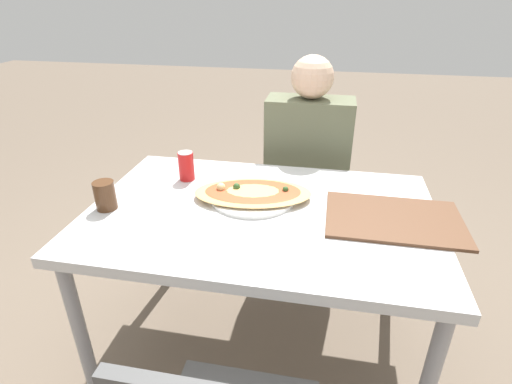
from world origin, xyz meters
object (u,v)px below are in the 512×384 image
object	(u,v)px
person_seated	(307,156)
soda_can	(186,166)
chair_far_seated	(307,181)
drink_glass	(105,195)
pizza_main	(253,194)
dining_table	(261,226)

from	to	relation	value
person_seated	soda_can	bearing A→B (deg)	41.95
chair_far_seated	drink_glass	distance (m)	1.14
pizza_main	drink_glass	distance (m)	0.56
chair_far_seated	soda_can	size ratio (longest dim) A/B	7.25
soda_can	pizza_main	bearing A→B (deg)	-20.58
chair_far_seated	dining_table	bearing A→B (deg)	80.51
dining_table	person_seated	size ratio (longest dim) A/B	1.07
drink_glass	person_seated	bearing A→B (deg)	46.67
dining_table	pizza_main	xyz separation A→B (m)	(-0.05, 0.09, 0.09)
dining_table	chair_far_seated	distance (m)	0.78
person_seated	soda_can	size ratio (longest dim) A/B	9.69
dining_table	soda_can	bearing A→B (deg)	150.43
dining_table	soda_can	xyz separation A→B (m)	(-0.36, 0.21, 0.13)
chair_far_seated	person_seated	xyz separation A→B (m)	(-0.00, -0.11, 0.20)
chair_far_seated	drink_glass	size ratio (longest dim) A/B	8.30
dining_table	person_seated	distance (m)	0.66
person_seated	pizza_main	distance (m)	0.59
person_seated	drink_glass	world-z (taller)	person_seated
dining_table	person_seated	world-z (taller)	person_seated
dining_table	drink_glass	bearing A→B (deg)	-170.52
person_seated	drink_glass	bearing A→B (deg)	46.67
drink_glass	pizza_main	bearing A→B (deg)	19.36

